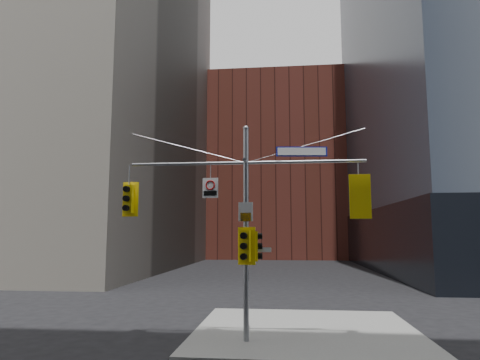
% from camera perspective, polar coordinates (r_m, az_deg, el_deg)
% --- Properties ---
extents(sidewalk_corner, '(8.00, 8.00, 0.15)m').
position_cam_1_polar(sidewalk_corner, '(16.68, 8.78, -19.30)').
color(sidewalk_corner, gray).
rests_on(sidewalk_corner, ground).
extents(brick_midrise, '(26.00, 20.00, 28.00)m').
position_cam_1_polar(brick_midrise, '(71.07, 4.96, 1.23)').
color(brick_midrise, maroon).
rests_on(brick_midrise, ground).
extents(signal_assembly, '(8.00, 0.80, 7.30)m').
position_cam_1_polar(signal_assembly, '(14.37, 0.80, -3.92)').
color(signal_assembly, gray).
rests_on(signal_assembly, ground).
extents(traffic_light_west_arm, '(0.58, 0.48, 1.21)m').
position_cam_1_polar(traffic_light_west_arm, '(15.34, -14.64, -2.46)').
color(traffic_light_west_arm, yellow).
rests_on(traffic_light_west_arm, ground).
extents(traffic_light_east_arm, '(0.69, 0.54, 1.44)m').
position_cam_1_polar(traffic_light_east_arm, '(14.54, 15.60, -2.18)').
color(traffic_light_east_arm, yellow).
rests_on(traffic_light_east_arm, ground).
extents(traffic_light_pole_side, '(0.38, 0.32, 0.98)m').
position_cam_1_polar(traffic_light_pole_side, '(14.34, 2.11, -8.81)').
color(traffic_light_pole_side, yellow).
rests_on(traffic_light_pole_side, ground).
extents(traffic_light_pole_front, '(0.59, 0.52, 1.24)m').
position_cam_1_polar(traffic_light_pole_front, '(14.09, 0.71, -8.79)').
color(traffic_light_pole_front, yellow).
rests_on(traffic_light_pole_front, ground).
extents(street_sign_blade, '(1.72, 0.23, 0.33)m').
position_cam_1_polar(street_sign_blade, '(14.57, 8.22, 3.78)').
color(street_sign_blade, navy).
rests_on(street_sign_blade, ground).
extents(regulatory_sign_arm, '(0.55, 0.11, 0.68)m').
position_cam_1_polar(regulatory_sign_arm, '(14.58, -3.99, -0.97)').
color(regulatory_sign_arm, silver).
rests_on(regulatory_sign_arm, ground).
extents(regulatory_sign_pole, '(0.49, 0.07, 0.63)m').
position_cam_1_polar(regulatory_sign_pole, '(14.25, 0.76, -4.33)').
color(regulatory_sign_pole, silver).
rests_on(regulatory_sign_pole, ground).
extents(street_blade_ew, '(0.77, 0.06, 0.15)m').
position_cam_1_polar(street_blade_ew, '(14.33, 2.63, -9.28)').
color(street_blade_ew, silver).
rests_on(street_blade_ew, ground).
extents(street_blade_ns, '(0.05, 0.70, 0.14)m').
position_cam_1_polar(street_blade_ns, '(14.83, 0.98, -10.76)').
color(street_blade_ns, '#145926').
rests_on(street_blade_ns, ground).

